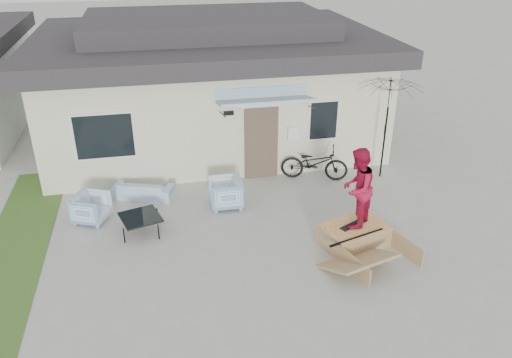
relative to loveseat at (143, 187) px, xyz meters
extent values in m
plane|color=#9D9F96|center=(2.34, -3.90, -0.31)|extent=(90.00, 90.00, 0.00)
cube|color=#345921|center=(-2.86, -1.90, -0.31)|extent=(1.40, 8.00, 0.01)
cube|color=beige|center=(2.34, 4.10, 1.19)|extent=(10.00, 7.00, 3.00)
cube|color=#26262B|center=(2.34, 4.10, 2.94)|extent=(10.80, 7.80, 0.50)
cube|color=#26262B|center=(2.34, 4.10, 3.49)|extent=(7.50, 4.50, 0.60)
cube|color=brown|center=(3.34, 0.56, 0.74)|extent=(0.95, 0.08, 2.10)
cube|color=white|center=(-0.86, 0.57, 1.29)|extent=(1.60, 0.06, 1.30)
cube|color=white|center=(5.14, 0.57, 1.29)|extent=(0.90, 0.06, 1.20)
cube|color=#508ABE|center=(3.34, 0.05, 2.14)|extent=(2.50, 1.09, 0.29)
imported|color=#508ABE|center=(0.00, 0.00, 0.00)|extent=(1.65, 0.97, 0.62)
imported|color=#508ABE|center=(-1.24, -0.98, 0.08)|extent=(0.97, 0.99, 0.79)
imported|color=#508ABE|center=(2.09, -0.91, 0.11)|extent=(0.77, 0.82, 0.83)
cube|color=black|center=(-0.06, -1.77, -0.10)|extent=(1.08, 1.08, 0.43)
imported|color=black|center=(4.80, 0.13, 0.30)|extent=(2.01, 1.27, 1.21)
cylinder|color=black|center=(6.73, -0.11, 0.74)|extent=(0.05, 0.05, 2.10)
imported|color=black|center=(6.73, -0.11, 1.44)|extent=(2.18, 2.08, 0.90)
cube|color=black|center=(4.66, -3.21, 0.19)|extent=(0.76, 0.50, 0.05)
imported|color=#A81334|center=(4.66, -3.21, 1.13)|extent=(1.11, 1.14, 1.84)
camera|label=1|loc=(0.51, -12.36, 6.23)|focal=35.69mm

